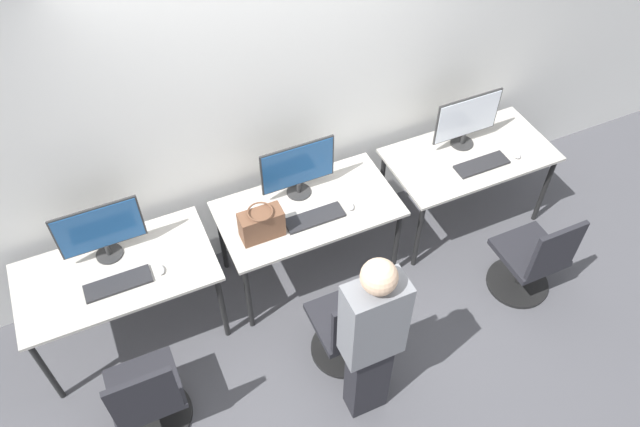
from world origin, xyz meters
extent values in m
plane|color=#4C4C51|center=(0.00, 0.00, 0.00)|extent=(20.00, 20.00, 0.00)
cube|color=silver|center=(0.00, 0.83, 1.40)|extent=(12.00, 0.05, 2.80)
cube|color=#BCB7AD|center=(-1.39, 0.35, 0.72)|extent=(1.30, 0.70, 0.02)
cylinder|color=black|center=(-1.99, 0.05, 0.35)|extent=(0.04, 0.04, 0.71)
cylinder|color=black|center=(-0.79, 0.05, 0.35)|extent=(0.04, 0.04, 0.71)
cylinder|color=black|center=(-1.99, 0.65, 0.35)|extent=(0.04, 0.04, 0.71)
cylinder|color=black|center=(-0.79, 0.65, 0.35)|extent=(0.04, 0.04, 0.71)
cylinder|color=#2D2D2D|center=(-1.39, 0.51, 0.74)|extent=(0.18, 0.18, 0.01)
cylinder|color=#2D2D2D|center=(-1.39, 0.51, 0.79)|extent=(0.04, 0.04, 0.09)
cube|color=#2D2D2D|center=(-1.39, 0.51, 1.00)|extent=(0.56, 0.01, 0.37)
cube|color=navy|center=(-1.39, 0.51, 1.00)|extent=(0.53, 0.01, 0.34)
cube|color=#262628|center=(-1.39, 0.24, 0.74)|extent=(0.43, 0.15, 0.02)
ellipsoid|color=silver|center=(-1.12, 0.23, 0.75)|extent=(0.06, 0.09, 0.03)
cylinder|color=black|center=(-1.43, -0.36, 0.01)|extent=(0.48, 0.48, 0.03)
cylinder|color=black|center=(-1.43, -0.36, 0.20)|extent=(0.04, 0.04, 0.35)
cube|color=#232328|center=(-1.43, -0.36, 0.40)|extent=(0.44, 0.44, 0.05)
cube|color=#232328|center=(-1.43, -0.56, 0.65)|extent=(0.40, 0.04, 0.44)
cube|color=#BCB7AD|center=(0.00, 0.35, 0.72)|extent=(1.30, 0.70, 0.02)
cylinder|color=black|center=(-0.60, 0.05, 0.35)|extent=(0.04, 0.04, 0.71)
cylinder|color=black|center=(0.60, 0.05, 0.35)|extent=(0.04, 0.04, 0.71)
cylinder|color=black|center=(-0.60, 0.65, 0.35)|extent=(0.04, 0.04, 0.71)
cylinder|color=black|center=(0.60, 0.65, 0.35)|extent=(0.04, 0.04, 0.71)
cylinder|color=#2D2D2D|center=(0.00, 0.52, 0.74)|extent=(0.18, 0.18, 0.01)
cylinder|color=#2D2D2D|center=(0.00, 0.52, 0.79)|extent=(0.04, 0.04, 0.09)
cube|color=#2D2D2D|center=(0.00, 0.52, 1.00)|extent=(0.56, 0.01, 0.37)
cube|color=navy|center=(0.00, 0.51, 1.00)|extent=(0.53, 0.01, 0.34)
cube|color=#262628|center=(0.00, 0.23, 0.74)|extent=(0.43, 0.15, 0.02)
ellipsoid|color=silver|center=(0.27, 0.23, 0.75)|extent=(0.06, 0.09, 0.03)
cylinder|color=black|center=(-0.06, -0.42, 0.01)|extent=(0.48, 0.48, 0.03)
cylinder|color=black|center=(-0.06, -0.42, 0.20)|extent=(0.04, 0.04, 0.35)
cube|color=#232328|center=(-0.06, -0.42, 0.40)|extent=(0.44, 0.44, 0.05)
cube|color=#232328|center=(-0.06, -0.62, 0.65)|extent=(0.40, 0.04, 0.44)
cube|color=#232328|center=(-0.11, -0.84, 0.36)|extent=(0.25, 0.16, 0.72)
cube|color=slate|center=(-0.11, -0.84, 1.03)|extent=(0.36, 0.20, 0.62)
sphere|color=beige|center=(-0.11, -0.84, 1.44)|extent=(0.20, 0.20, 0.20)
cube|color=#BCB7AD|center=(1.39, 0.35, 0.72)|extent=(1.30, 0.70, 0.02)
cylinder|color=black|center=(0.79, 0.05, 0.35)|extent=(0.04, 0.04, 0.71)
cylinder|color=black|center=(1.99, 0.05, 0.35)|extent=(0.04, 0.04, 0.71)
cylinder|color=black|center=(0.79, 0.65, 0.35)|extent=(0.04, 0.04, 0.71)
cylinder|color=black|center=(1.99, 0.65, 0.35)|extent=(0.04, 0.04, 0.71)
cylinder|color=#2D2D2D|center=(1.39, 0.48, 0.74)|extent=(0.18, 0.18, 0.01)
cylinder|color=#2D2D2D|center=(1.39, 0.48, 0.79)|extent=(0.04, 0.04, 0.09)
cube|color=#2D2D2D|center=(1.39, 0.49, 1.00)|extent=(0.56, 0.01, 0.37)
cube|color=silver|center=(1.39, 0.48, 1.00)|extent=(0.53, 0.01, 0.34)
cube|color=#262628|center=(1.39, 0.20, 0.74)|extent=(0.43, 0.15, 0.02)
ellipsoid|color=silver|center=(1.69, 0.18, 0.75)|extent=(0.06, 0.09, 0.03)
cylinder|color=black|center=(1.44, -0.46, 0.01)|extent=(0.48, 0.48, 0.03)
cylinder|color=black|center=(1.44, -0.46, 0.20)|extent=(0.04, 0.04, 0.35)
cube|color=#232328|center=(1.44, -0.46, 0.40)|extent=(0.44, 0.44, 0.05)
cube|color=#232328|center=(1.44, -0.66, 0.65)|extent=(0.40, 0.04, 0.44)
cube|color=brown|center=(-0.39, 0.25, 0.84)|extent=(0.30, 0.14, 0.22)
torus|color=brown|center=(-0.39, 0.25, 0.97)|extent=(0.18, 0.18, 0.01)
camera|label=1|loc=(-1.17, -2.45, 4.04)|focal=35.00mm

